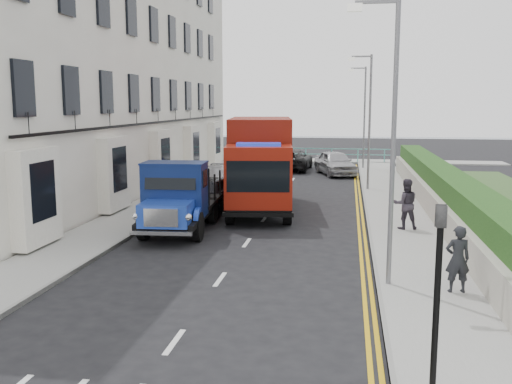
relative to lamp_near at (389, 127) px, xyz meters
name	(u,v)px	position (x,y,z in m)	size (l,w,h in m)	color
ground	(235,259)	(-4.18, 2.00, -4.00)	(120.00, 120.00, 0.00)	black
pavement_west	(163,201)	(-9.38, 11.00, -3.94)	(2.40, 38.00, 0.12)	gray
pavement_east	(395,208)	(1.12, 11.00, -3.94)	(2.60, 38.00, 0.12)	gray
promenade	(306,160)	(-4.18, 31.00, -3.94)	(30.00, 2.50, 0.12)	gray
sea_plane	(323,138)	(-4.18, 62.00, -4.00)	(120.00, 120.00, 0.00)	slate
terrace_west	(106,53)	(-13.65, 15.00, 3.17)	(6.31, 30.20, 14.25)	white
garden_east	(441,190)	(3.03, 11.00, -3.10)	(1.45, 28.00, 1.75)	#B2AD9E
seafront_railing	(306,155)	(-4.18, 30.20, -3.42)	(13.00, 0.08, 1.11)	#59B2A5
lamp_near	(389,127)	(0.00, 0.00, 0.00)	(1.23, 0.18, 7.00)	slate
lamp_mid	(367,114)	(0.00, 16.00, 0.00)	(1.23, 0.18, 7.00)	slate
lamp_far	(363,111)	(0.00, 26.00, 0.00)	(1.23, 0.18, 7.00)	slate
traffic_signal	(438,272)	(0.42, -5.50, -1.92)	(0.16, 0.20, 3.10)	black
bedford_lorry	(176,202)	(-6.80, 4.78, -2.83)	(2.45, 5.48, 2.53)	black
red_lorry	(260,162)	(-4.63, 9.88, -1.91)	(3.49, 7.75, 3.92)	black
parked_car_front	(207,195)	(-6.78, 9.00, -3.24)	(1.79, 4.44, 1.51)	black
parked_car_mid	(184,195)	(-7.78, 9.00, -3.27)	(1.55, 4.44, 1.46)	#597FC0
parked_car_rear	(215,179)	(-7.78, 14.67, -3.35)	(1.82, 4.47, 1.30)	#B2B2B7
seafront_car_left	(293,160)	(-4.68, 24.88, -3.29)	(2.34, 5.07, 1.41)	black
seafront_car_right	(335,163)	(-1.73, 22.63, -3.22)	(1.83, 4.56, 1.55)	#A4A3A7
pedestrian_east_near	(458,259)	(1.67, -0.41, -3.07)	(0.59, 0.39, 1.61)	black
pedestrian_east_far	(406,204)	(1.12, 6.47, -2.98)	(0.88, 0.68, 1.80)	#342E39
pedestrian_west_near	(163,174)	(-10.18, 13.44, -3.01)	(1.02, 0.43, 1.74)	#1C1E32
pedestrian_west_far	(180,182)	(-8.58, 11.15, -3.06)	(0.80, 0.52, 1.64)	#3A2929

